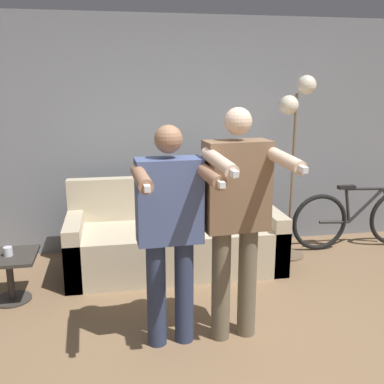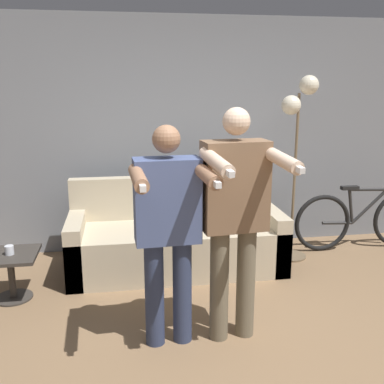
% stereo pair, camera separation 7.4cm
% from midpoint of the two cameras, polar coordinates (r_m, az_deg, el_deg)
% --- Properties ---
extents(ground_plane, '(16.00, 16.00, 0.00)m').
position_cam_midpoint_polar(ground_plane, '(3.24, 6.63, -22.12)').
color(ground_plane, '#846647').
extents(wall_back, '(10.00, 0.05, 2.60)m').
position_cam_midpoint_polar(wall_back, '(5.13, -1.21, 7.18)').
color(wall_back, gray).
rests_on(wall_back, ground_plane).
extents(couch, '(2.16, 0.86, 0.91)m').
position_cam_midpoint_polar(couch, '(4.68, -2.65, -6.19)').
color(couch, beige).
rests_on(couch, ground_plane).
extents(person_left, '(0.55, 0.69, 1.62)m').
position_cam_midpoint_polar(person_left, '(3.14, -3.50, -3.97)').
color(person_left, '#2D3856').
rests_on(person_left, ground_plane).
extents(person_right, '(0.57, 0.71, 1.73)m').
position_cam_midpoint_polar(person_right, '(3.22, 5.06, -2.33)').
color(person_right, '#6B604C').
rests_on(person_right, ground_plane).
extents(cat, '(0.54, 0.12, 0.16)m').
position_cam_midpoint_polar(cat, '(4.84, 0.16, 2.96)').
color(cat, '#3D3833').
rests_on(cat, couch).
extents(floor_lamp, '(0.38, 0.34, 1.96)m').
position_cam_midpoint_polar(floor_lamp, '(4.83, 12.63, 8.65)').
color(floor_lamp, '#756047').
rests_on(floor_lamp, ground_plane).
extents(side_table, '(0.47, 0.47, 0.43)m').
position_cam_midpoint_polar(side_table, '(4.31, -22.65, -8.88)').
color(side_table, '#38332D').
rests_on(side_table, ground_plane).
extents(cup, '(0.08, 0.08, 0.08)m').
position_cam_midpoint_polar(cup, '(4.25, -22.81, -6.98)').
color(cup, silver).
rests_on(cup, side_table).
extents(bicycle, '(1.62, 0.07, 0.75)m').
position_cam_midpoint_polar(bicycle, '(5.55, 19.99, -3.20)').
color(bicycle, black).
rests_on(bicycle, ground_plane).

